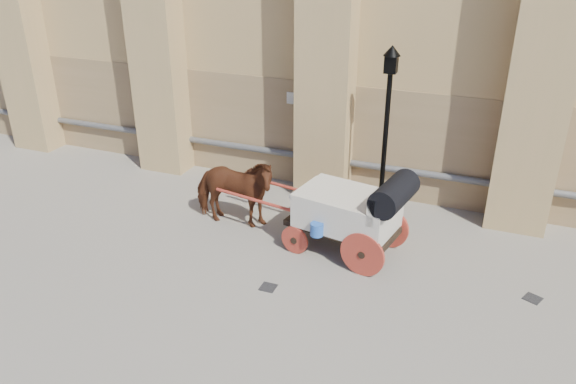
% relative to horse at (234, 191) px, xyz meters
% --- Properties ---
extents(ground, '(90.00, 90.00, 0.00)m').
position_rel_horse_xyz_m(ground, '(2.45, -1.06, -0.92)').
color(ground, slate).
rests_on(ground, ground).
extents(horse, '(2.24, 1.15, 1.84)m').
position_rel_horse_xyz_m(horse, '(0.00, 0.00, 0.00)').
color(horse, '#582B1A').
rests_on(horse, ground).
extents(carriage, '(4.78, 2.04, 2.03)m').
position_rel_horse_xyz_m(carriage, '(3.06, -0.21, 0.18)').
color(carriage, black).
rests_on(carriage, ground).
extents(street_lamp, '(0.40, 0.40, 4.30)m').
position_rel_horse_xyz_m(street_lamp, '(3.21, 1.90, 1.38)').
color(street_lamp, black).
rests_on(street_lamp, ground).
extents(drain_grate_near, '(0.32, 0.32, 0.01)m').
position_rel_horse_xyz_m(drain_grate_near, '(1.84, -2.16, -0.91)').
color(drain_grate_near, black).
rests_on(drain_grate_near, ground).
extents(drain_grate_far, '(0.42, 0.42, 0.01)m').
position_rel_horse_xyz_m(drain_grate_far, '(6.91, -0.56, -0.91)').
color(drain_grate_far, black).
rests_on(drain_grate_far, ground).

